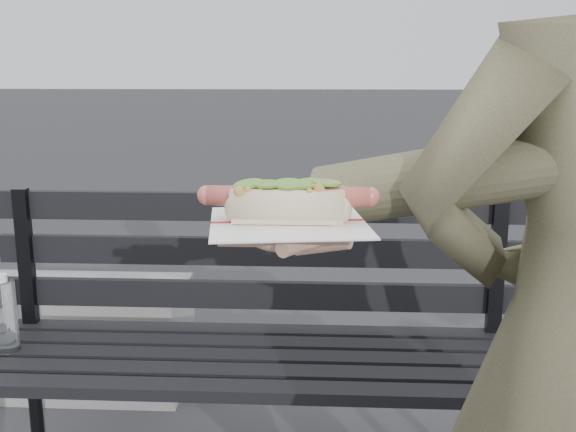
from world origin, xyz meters
The scene contains 3 objects.
park_bench centered at (-0.12, 0.89, 0.52)m, with size 1.50×0.44×0.88m.
concrete_block centered at (-1.05, 1.58, 0.20)m, with size 1.20×0.40×0.40m, color slate.
held_hotdog centered at (0.24, 0.06, 1.07)m, with size 0.64×0.32×0.20m.
Camera 1 is at (0.08, -0.82, 1.21)m, focal length 42.00 mm.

